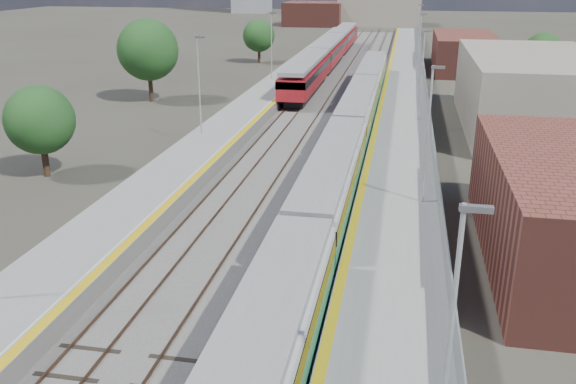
% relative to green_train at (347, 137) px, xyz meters
% --- Properties ---
extents(ground, '(320.00, 320.00, 0.00)m').
position_rel_green_train_xyz_m(ground, '(-1.50, 18.88, -2.06)').
color(ground, '#47443A').
rests_on(ground, ground).
extents(ballast_bed, '(10.50, 155.00, 0.06)m').
position_rel_green_train_xyz_m(ballast_bed, '(-3.75, 21.38, -2.03)').
color(ballast_bed, '#565451').
rests_on(ballast_bed, ground).
extents(tracks, '(8.96, 160.00, 0.17)m').
position_rel_green_train_xyz_m(tracks, '(-3.15, 23.05, -1.95)').
color(tracks, '#4C3323').
rests_on(tracks, ground).
extents(platform_right, '(4.70, 155.00, 8.52)m').
position_rel_green_train_xyz_m(platform_right, '(3.78, 21.37, -1.52)').
color(platform_right, slate).
rests_on(platform_right, ground).
extents(platform_left, '(4.30, 155.00, 8.52)m').
position_rel_green_train_xyz_m(platform_left, '(-10.55, 21.37, -1.54)').
color(platform_left, slate).
rests_on(platform_left, ground).
extents(green_train, '(2.65, 74.01, 2.92)m').
position_rel_green_train_xyz_m(green_train, '(0.00, 0.00, 0.00)').
color(green_train, black).
rests_on(green_train, ground).
extents(red_train, '(2.97, 60.19, 3.75)m').
position_rel_green_train_xyz_m(red_train, '(-7.00, 45.74, 0.16)').
color(red_train, black).
rests_on(red_train, ground).
extents(tree_a, '(4.52, 4.52, 6.12)m').
position_rel_green_train_xyz_m(tree_a, '(-19.61, -6.21, 1.79)').
color(tree_a, '#382619').
rests_on(tree_a, ground).
extents(tree_b, '(6.27, 6.27, 8.49)m').
position_rel_green_train_xyz_m(tree_b, '(-22.46, 18.49, 3.29)').
color(tree_b, '#382619').
rests_on(tree_b, ground).
extents(tree_c, '(4.69, 4.69, 6.35)m').
position_rel_green_train_xyz_m(tree_c, '(-17.77, 47.96, 1.94)').
color(tree_c, '#382619').
rests_on(tree_c, ground).
extents(tree_d, '(4.59, 4.59, 6.21)m').
position_rel_green_train_xyz_m(tree_d, '(19.64, 36.42, 1.85)').
color(tree_d, '#382619').
rests_on(tree_d, ground).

